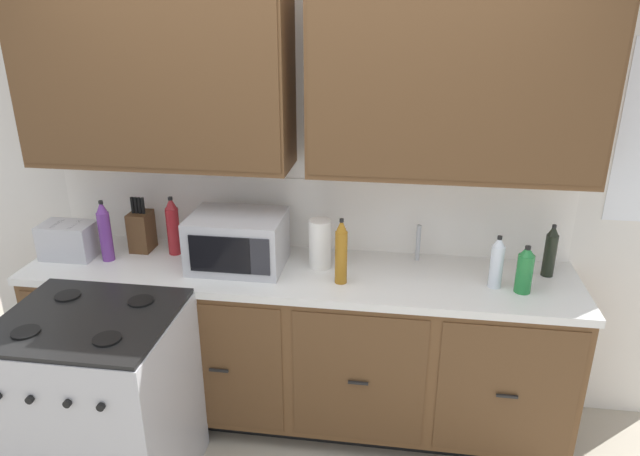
{
  "coord_description": "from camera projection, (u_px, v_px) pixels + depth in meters",
  "views": [
    {
      "loc": [
        0.51,
        -2.36,
        2.23
      ],
      "look_at": [
        0.12,
        0.27,
        1.18
      ],
      "focal_mm": 32.39,
      "sensor_mm": 36.0,
      "label": 1
    }
  ],
  "objects": [
    {
      "name": "stove_range",
      "position": [
        101.0,
        404.0,
        2.69
      ],
      "size": [
        0.76,
        0.68,
        0.95
      ],
      "color": "#B7B7BC",
      "rests_on": "ground_plane"
    },
    {
      "name": "bottle_green",
      "position": [
        525.0,
        270.0,
        2.72
      ],
      "size": [
        0.08,
        0.08,
        0.24
      ],
      "color": "#237A38",
      "rests_on": "counter_run"
    },
    {
      "name": "paper_towel_roll",
      "position": [
        320.0,
        244.0,
        2.97
      ],
      "size": [
        0.12,
        0.12,
        0.26
      ],
      "primitive_type": "cylinder",
      "color": "white",
      "rests_on": "counter_run"
    },
    {
      "name": "counter_run",
      "position": [
        299.0,
        344.0,
        3.16
      ],
      "size": [
        2.85,
        0.64,
        0.93
      ],
      "color": "black",
      "rests_on": "ground_plane"
    },
    {
      "name": "bottle_amber",
      "position": [
        341.0,
        252.0,
        2.8
      ],
      "size": [
        0.06,
        0.06,
        0.34
      ],
      "color": "#9E6619",
      "rests_on": "counter_run"
    },
    {
      "name": "bottle_red",
      "position": [
        173.0,
        226.0,
        3.12
      ],
      "size": [
        0.07,
        0.07,
        0.33
      ],
      "color": "maroon",
      "rests_on": "counter_run"
    },
    {
      "name": "bottle_violet",
      "position": [
        105.0,
        232.0,
        3.04
      ],
      "size": [
        0.07,
        0.07,
        0.34
      ],
      "color": "#663384",
      "rests_on": "counter_run"
    },
    {
      "name": "wall_unit",
      "position": [
        303.0,
        118.0,
        2.9
      ],
      "size": [
        4.02,
        0.4,
        2.57
      ],
      "color": "white",
      "rests_on": "ground_plane"
    },
    {
      "name": "sink_faucet",
      "position": [
        418.0,
        243.0,
        3.07
      ],
      "size": [
        0.02,
        0.02,
        0.2
      ],
      "primitive_type": "cylinder",
      "color": "#B2B5BA",
      "rests_on": "counter_run"
    },
    {
      "name": "microwave",
      "position": [
        238.0,
        241.0,
        2.99
      ],
      "size": [
        0.48,
        0.37,
        0.28
      ],
      "color": "#B7B7BC",
      "rests_on": "counter_run"
    },
    {
      "name": "toaster",
      "position": [
        69.0,
        240.0,
        3.11
      ],
      "size": [
        0.28,
        0.18,
        0.19
      ],
      "color": "#B7B7BC",
      "rests_on": "counter_run"
    },
    {
      "name": "knife_block",
      "position": [
        142.0,
        230.0,
        3.19
      ],
      "size": [
        0.11,
        0.14,
        0.31
      ],
      "color": "#52361E",
      "rests_on": "counter_run"
    },
    {
      "name": "bottle_dark",
      "position": [
        550.0,
        251.0,
        2.88
      ],
      "size": [
        0.06,
        0.06,
        0.27
      ],
      "color": "black",
      "rests_on": "counter_run"
    },
    {
      "name": "ground_plane",
      "position": [
        290.0,
        451.0,
        3.06
      ],
      "size": [
        8.0,
        8.0,
        0.0
      ],
      "primitive_type": "plane",
      "color": "#B2A893"
    },
    {
      "name": "bottle_clear",
      "position": [
        497.0,
        262.0,
        2.77
      ],
      "size": [
        0.06,
        0.06,
        0.27
      ],
      "color": "silver",
      "rests_on": "counter_run"
    }
  ]
}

